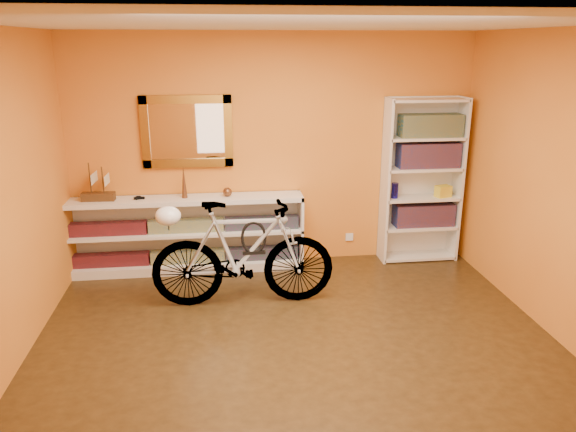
{
  "coord_description": "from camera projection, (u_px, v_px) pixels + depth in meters",
  "views": [
    {
      "loc": [
        -0.59,
        -4.09,
        2.47
      ],
      "look_at": [
        0.0,
        0.7,
        0.95
      ],
      "focal_mm": 34.34,
      "sensor_mm": 36.0,
      "label": 1
    }
  ],
  "objects": [
    {
      "name": "floor",
      "position": [
        298.0,
        347.0,
        4.69
      ],
      "size": [
        4.5,
        4.0,
        0.01
      ],
      "primitive_type": "cube",
      "color": "black",
      "rests_on": "ground"
    },
    {
      "name": "ceiling",
      "position": [
        300.0,
        23.0,
        3.9
      ],
      "size": [
        4.5,
        4.0,
        0.01
      ],
      "primitive_type": "cube",
      "color": "silver",
      "rests_on": "ground"
    },
    {
      "name": "back_wall",
      "position": [
        274.0,
        152.0,
        6.19
      ],
      "size": [
        4.5,
        0.01,
        2.6
      ],
      "primitive_type": "cube",
      "color": "orange",
      "rests_on": "ground"
    },
    {
      "name": "right_wall",
      "position": [
        568.0,
        191.0,
        4.56
      ],
      "size": [
        0.01,
        4.0,
        2.6
      ],
      "primitive_type": "cube",
      "color": "orange",
      "rests_on": "ground"
    },
    {
      "name": "gilt_mirror",
      "position": [
        187.0,
        132.0,
        5.97
      ],
      "size": [
        0.98,
        0.06,
        0.78
      ],
      "primitive_type": "cube",
      "color": "brown",
      "rests_on": "back_wall"
    },
    {
      "name": "wall_socket",
      "position": [
        349.0,
        237.0,
        6.59
      ],
      "size": [
        0.09,
        0.02,
        0.09
      ],
      "primitive_type": "cube",
      "color": "silver",
      "rests_on": "back_wall"
    },
    {
      "name": "console_unit",
      "position": [
        187.0,
        234.0,
        6.16
      ],
      "size": [
        2.6,
        0.35,
        0.85
      ],
      "primitive_type": null,
      "color": "silver",
      "rests_on": "floor"
    },
    {
      "name": "cd_row_lower",
      "position": [
        188.0,
        256.0,
        6.21
      ],
      "size": [
        2.5,
        0.13,
        0.14
      ],
      "primitive_type": "cube",
      "color": "black",
      "rests_on": "console_unit"
    },
    {
      "name": "cd_row_upper",
      "position": [
        186.0,
        226.0,
        6.1
      ],
      "size": [
        2.5,
        0.13,
        0.14
      ],
      "primitive_type": "cube",
      "color": "navy",
      "rests_on": "console_unit"
    },
    {
      "name": "model_ship",
      "position": [
        97.0,
        182.0,
        5.86
      ],
      "size": [
        0.36,
        0.15,
        0.41
      ],
      "primitive_type": null,
      "rotation": [
        0.0,
        0.0,
        -0.05
      ],
      "color": "#3B2410",
      "rests_on": "console_unit"
    },
    {
      "name": "toy_car",
      "position": [
        139.0,
        199.0,
        5.97
      ],
      "size": [
        0.0,
        0.0,
        0.0
      ],
      "primitive_type": "imported",
      "rotation": [
        0.0,
        0.0,
        1.78
      ],
      "color": "black",
      "rests_on": "console_unit"
    },
    {
      "name": "bronze_ornament",
      "position": [
        184.0,
        182.0,
        5.97
      ],
      "size": [
        0.06,
        0.06,
        0.36
      ],
      "primitive_type": "cone",
      "color": "brown",
      "rests_on": "console_unit"
    },
    {
      "name": "decorative_orb",
      "position": [
        227.0,
        192.0,
        6.07
      ],
      "size": [
        0.1,
        0.1,
        0.1
      ],
      "primitive_type": "sphere",
      "color": "brown",
      "rests_on": "console_unit"
    },
    {
      "name": "bookcase",
      "position": [
        422.0,
        181.0,
        6.34
      ],
      "size": [
        0.9,
        0.3,
        1.9
      ],
      "primitive_type": null,
      "color": "silver",
      "rests_on": "floor"
    },
    {
      "name": "book_row_a",
      "position": [
        423.0,
        214.0,
        6.46
      ],
      "size": [
        0.7,
        0.22,
        0.26
      ],
      "primitive_type": "cube",
      "color": "maroon",
      "rests_on": "bookcase"
    },
    {
      "name": "book_row_b",
      "position": [
        428.0,
        155.0,
        6.25
      ],
      "size": [
        0.7,
        0.22,
        0.28
      ],
      "primitive_type": "cube",
      "color": "maroon",
      "rests_on": "bookcase"
    },
    {
      "name": "book_row_c",
      "position": [
        430.0,
        125.0,
        6.15
      ],
      "size": [
        0.7,
        0.22,
        0.25
      ],
      "primitive_type": "cube",
      "color": "#1B4E5F",
      "rests_on": "bookcase"
    },
    {
      "name": "travel_mug",
      "position": [
        395.0,
        191.0,
        6.31
      ],
      "size": [
        0.08,
        0.08,
        0.18
      ],
      "primitive_type": "cylinder",
      "color": "navy",
      "rests_on": "bookcase"
    },
    {
      "name": "red_tin",
      "position": [
        408.0,
        129.0,
        6.16
      ],
      "size": [
        0.17,
        0.17,
        0.17
      ],
      "primitive_type": "cube",
      "rotation": [
        0.0,
        0.0,
        -0.35
      ],
      "color": "maroon",
      "rests_on": "bookcase"
    },
    {
      "name": "yellow_bag",
      "position": [
        443.0,
        191.0,
        6.36
      ],
      "size": [
        0.19,
        0.16,
        0.13
      ],
      "primitive_type": "cube",
      "rotation": [
        0.0,
        0.0,
        0.28
      ],
      "color": "yellow",
      "rests_on": "bookcase"
    },
    {
      "name": "bicycle",
      "position": [
        243.0,
        253.0,
        5.31
      ],
      "size": [
        0.5,
        1.81,
        1.06
      ],
      "primitive_type": "imported",
      "rotation": [
        0.0,
        0.0,
        1.55
      ],
      "color": "silver",
      "rests_on": "floor"
    },
    {
      "name": "helmet",
      "position": [
        168.0,
        216.0,
        5.12
      ],
      "size": [
        0.24,
        0.23,
        0.18
      ],
      "primitive_type": "ellipsoid",
      "color": "white",
      "rests_on": "bicycle"
    },
    {
      "name": "u_lock",
      "position": [
        254.0,
        238.0,
        5.28
      ],
      "size": [
        0.25,
        0.03,
        0.25
      ],
      "primitive_type": "torus",
      "rotation": [
        1.57,
        0.0,
        0.0
      ],
      "color": "black",
      "rests_on": "bicycle"
    }
  ]
}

